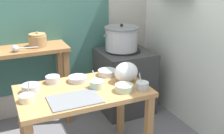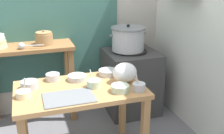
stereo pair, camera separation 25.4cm
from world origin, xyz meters
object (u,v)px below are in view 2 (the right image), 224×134
(plastic_bag, at_px, (125,73))
(prep_bowl_0, at_px, (94,83))
(ladle, at_px, (22,46))
(prep_bowl_1, at_px, (120,88))
(serving_tray, at_px, (69,98))
(steamer_pot, at_px, (128,39))
(prep_bowl_3, at_px, (23,94))
(prep_bowl_6, at_px, (30,85))
(back_shelf_table, at_px, (30,65))
(stove_block, at_px, (131,81))
(prep_bowl_2, at_px, (108,72))
(prep_table, at_px, (80,99))
(prep_bowl_4, at_px, (77,77))
(prep_bowl_7, at_px, (53,77))
(prep_bowl_5, at_px, (139,87))
(clay_pot, at_px, (44,38))

(plastic_bag, xyz_separation_m, prep_bowl_0, (-0.29, -0.02, -0.05))
(ladle, height_order, prep_bowl_1, ladle)
(serving_tray, bearing_deg, steamer_pot, 47.06)
(ladle, distance_m, prep_bowl_3, 0.81)
(prep_bowl_6, bearing_deg, back_shelf_table, 87.92)
(stove_block, distance_m, prep_bowl_2, 0.78)
(prep_table, distance_m, plastic_bag, 0.46)
(prep_bowl_0, bearing_deg, serving_tray, -149.77)
(prep_bowl_3, distance_m, prep_bowl_4, 0.53)
(prep_bowl_4, bearing_deg, serving_tray, -111.34)
(back_shelf_table, distance_m, prep_bowl_6, 0.75)
(prep_table, height_order, serving_tray, serving_tray)
(ladle, xyz_separation_m, prep_bowl_7, (0.24, -0.51, -0.18))
(prep_bowl_4, relative_size, prep_bowl_5, 1.25)
(prep_bowl_7, bearing_deg, stove_block, 26.57)
(prep_bowl_5, bearing_deg, prep_bowl_3, 169.51)
(prep_table, xyz_separation_m, prep_bowl_6, (-0.41, 0.12, 0.15))
(prep_bowl_2, xyz_separation_m, prep_bowl_5, (0.14, -0.43, 0.01))
(plastic_bag, relative_size, prep_bowl_4, 1.27)
(prep_table, distance_m, prep_bowl_1, 0.38)
(steamer_pot, bearing_deg, prep_bowl_4, -141.59)
(steamer_pot, height_order, prep_bowl_2, steamer_pot)
(stove_block, relative_size, ladle, 3.01)
(back_shelf_table, relative_size, prep_bowl_6, 6.44)
(steamer_pot, xyz_separation_m, prep_bowl_3, (-1.20, -0.79, -0.17))
(prep_table, relative_size, prep_bowl_0, 7.09)
(plastic_bag, bearing_deg, serving_tray, -162.80)
(prep_bowl_3, bearing_deg, ladle, 88.16)
(back_shelf_table, relative_size, stove_block, 1.23)
(prep_bowl_1, bearing_deg, prep_bowl_0, 141.35)
(plastic_bag, bearing_deg, prep_table, 179.34)
(prep_bowl_0, distance_m, prep_bowl_7, 0.42)
(prep_bowl_1, bearing_deg, prep_bowl_4, 129.02)
(steamer_pot, relative_size, prep_bowl_2, 2.49)
(prep_bowl_1, relative_size, prep_bowl_2, 0.85)
(prep_bowl_4, bearing_deg, ladle, 128.28)
(stove_block, xyz_separation_m, prep_bowl_1, (-0.47, -0.91, 0.37))
(plastic_bag, xyz_separation_m, prep_bowl_5, (0.05, -0.21, -0.06))
(clay_pot, relative_size, prep_bowl_1, 1.23)
(stove_block, bearing_deg, ladle, 179.06)
(prep_table, distance_m, steamer_pot, 1.10)
(stove_block, bearing_deg, plastic_bag, -116.30)
(stove_block, xyz_separation_m, prep_bowl_4, (-0.76, -0.55, 0.36))
(prep_bowl_1, bearing_deg, prep_bowl_5, -12.24)
(prep_bowl_5, bearing_deg, serving_tray, 175.85)
(prep_bowl_4, bearing_deg, stove_block, 35.94)
(prep_bowl_3, bearing_deg, prep_bowl_1, -10.13)
(ladle, xyz_separation_m, prep_bowl_6, (0.03, -0.63, -0.18))
(clay_pot, xyz_separation_m, serving_tray, (0.08, -1.03, -0.24))
(serving_tray, height_order, prep_bowl_2, prep_bowl_2)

